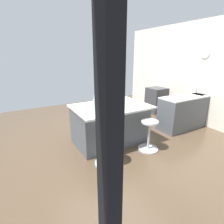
% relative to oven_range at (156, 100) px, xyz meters
% --- Properties ---
extents(ground_plane, '(7.73, 7.73, 0.00)m').
position_rel_oven_range_xyz_m(ground_plane, '(2.62, 1.14, -0.44)').
color(ground_plane, brown).
extents(interior_partition_left, '(0.15, 5.92, 2.93)m').
position_rel_oven_range_xyz_m(interior_partition_left, '(-0.35, 1.14, 1.02)').
color(interior_partition_left, silver).
rests_on(interior_partition_left, ground_plane).
extents(sink_cabinet, '(2.24, 0.60, 1.19)m').
position_rel_oven_range_xyz_m(sink_cabinet, '(-0.00, 1.47, 0.02)').
color(sink_cabinet, '#4C5156').
rests_on(sink_cabinet, ground_plane).
extents(oven_range, '(0.60, 0.61, 0.88)m').
position_rel_oven_range_xyz_m(oven_range, '(0.00, 0.00, 0.00)').
color(oven_range, '#38383D').
rests_on(oven_range, ground_plane).
extents(kitchen_island, '(1.68, 1.19, 0.90)m').
position_rel_oven_range_xyz_m(kitchen_island, '(2.59, 1.15, 0.01)').
color(kitchen_island, '#4C5156').
rests_on(kitchen_island, ground_plane).
extents(stool_by_window, '(0.44, 0.44, 0.68)m').
position_rel_oven_range_xyz_m(stool_by_window, '(2.06, 1.93, -0.12)').
color(stool_by_window, '#B7B7BC').
rests_on(stool_by_window, ground_plane).
extents(stool_middle, '(0.44, 0.44, 0.68)m').
position_rel_oven_range_xyz_m(stool_middle, '(3.12, 1.93, -0.12)').
color(stool_middle, '#B7B7BC').
rests_on(stool_middle, ground_plane).
extents(cutting_board, '(0.36, 0.24, 0.02)m').
position_rel_oven_range_xyz_m(cutting_board, '(2.53, 1.23, 0.47)').
color(cutting_board, tan).
rests_on(cutting_board, kitchen_island).
extents(apple_yellow, '(0.08, 0.08, 0.08)m').
position_rel_oven_range_xyz_m(apple_yellow, '(2.62, 1.19, 0.52)').
color(apple_yellow, gold).
rests_on(apple_yellow, cutting_board).
extents(apple_red, '(0.07, 0.07, 0.07)m').
position_rel_oven_range_xyz_m(apple_red, '(2.56, 1.24, 0.52)').
color(apple_red, red).
rests_on(apple_red, cutting_board).
extents(water_bottle, '(0.06, 0.06, 0.31)m').
position_rel_oven_range_xyz_m(water_bottle, '(3.04, 1.30, 0.58)').
color(water_bottle, silver).
rests_on(water_bottle, kitchen_island).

